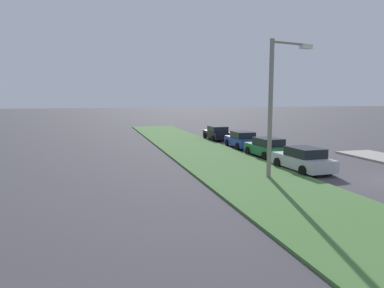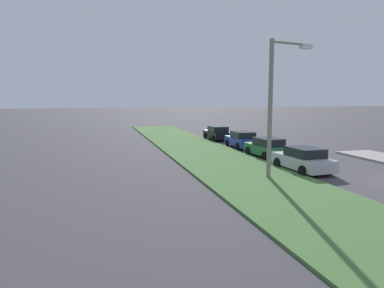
{
  "view_description": "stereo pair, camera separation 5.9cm",
  "coord_description": "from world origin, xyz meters",
  "px_view_note": "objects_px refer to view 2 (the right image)",
  "views": [
    {
      "loc": [
        -14.5,
        15.69,
        4.41
      ],
      "look_at": [
        10.47,
        8.97,
        1.07
      ],
      "focal_mm": 33.4,
      "sensor_mm": 36.0,
      "label": 1
    },
    {
      "loc": [
        -14.52,
        15.64,
        4.41
      ],
      "look_at": [
        10.47,
        8.97,
        1.07
      ],
      "focal_mm": 33.4,
      "sensor_mm": 36.0,
      "label": 2
    }
  ],
  "objects_px": {
    "parked_car_silver": "(303,160)",
    "parked_car_green": "(267,148)",
    "parked_car_black": "(217,133)",
    "streetlight": "(276,98)",
    "parked_car_blue": "(242,140)"
  },
  "relations": [
    {
      "from": "parked_car_silver",
      "to": "parked_car_green",
      "type": "xyz_separation_m",
      "value": [
        5.24,
        -0.27,
        0.0
      ]
    },
    {
      "from": "parked_car_green",
      "to": "parked_car_black",
      "type": "height_order",
      "value": "same"
    },
    {
      "from": "parked_car_black",
      "to": "streetlight",
      "type": "height_order",
      "value": "streetlight"
    },
    {
      "from": "parked_car_silver",
      "to": "parked_car_blue",
      "type": "xyz_separation_m",
      "value": [
        10.49,
        -0.46,
        0.0
      ]
    },
    {
      "from": "parked_car_green",
      "to": "parked_car_black",
      "type": "xyz_separation_m",
      "value": [
        11.49,
        -0.01,
        0.0
      ]
    },
    {
      "from": "parked_car_silver",
      "to": "streetlight",
      "type": "relative_size",
      "value": 0.58
    },
    {
      "from": "parked_car_black",
      "to": "streetlight",
      "type": "distance_m",
      "value": 18.56
    },
    {
      "from": "parked_car_silver",
      "to": "parked_car_green",
      "type": "relative_size",
      "value": 1.0
    },
    {
      "from": "parked_car_silver",
      "to": "streetlight",
      "type": "height_order",
      "value": "streetlight"
    },
    {
      "from": "parked_car_black",
      "to": "parked_car_green",
      "type": "bearing_deg",
      "value": 179.52
    },
    {
      "from": "streetlight",
      "to": "parked_car_silver",
      "type": "bearing_deg",
      "value": -64.85
    },
    {
      "from": "parked_car_green",
      "to": "parked_car_blue",
      "type": "xyz_separation_m",
      "value": [
        5.25,
        -0.19,
        0.0
      ]
    },
    {
      "from": "parked_car_silver",
      "to": "parked_car_black",
      "type": "bearing_deg",
      "value": -3.56
    },
    {
      "from": "parked_car_blue",
      "to": "parked_car_green",
      "type": "bearing_deg",
      "value": 179.27
    },
    {
      "from": "parked_car_green",
      "to": "streetlight",
      "type": "relative_size",
      "value": 0.58
    }
  ]
}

